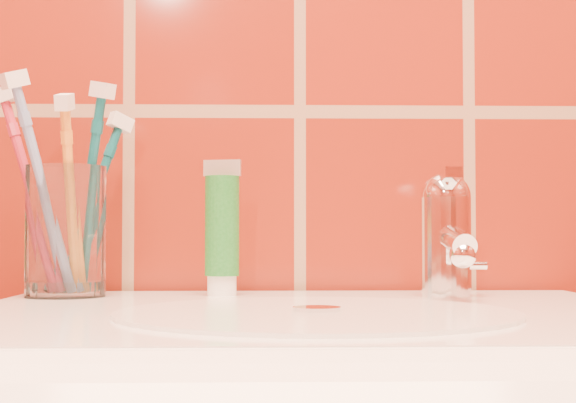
{
  "coord_description": "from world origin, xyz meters",
  "views": [
    {
      "loc": [
        -0.04,
        0.26,
        0.91
      ],
      "look_at": [
        -0.02,
        1.08,
        0.94
      ],
      "focal_mm": 55.0,
      "sensor_mm": 36.0,
      "label": 1
    }
  ],
  "objects": [
    {
      "name": "glass_tumbler",
      "position": [
        -0.23,
        1.1,
        0.91
      ],
      "size": [
        0.08,
        0.08,
        0.12
      ],
      "primitive_type": "cylinder",
      "rotation": [
        0.0,
        0.0,
        -0.11
      ],
      "color": "white",
      "rests_on": "pedestal_sink"
    },
    {
      "name": "toothbrush_3",
      "position": [
        -0.24,
        1.07,
        0.95
      ],
      "size": [
        0.14,
        0.14,
        0.22
      ],
      "primitive_type": null,
      "rotation": [
        0.31,
        0.0,
        -0.77
      ],
      "color": "#7695D1",
      "rests_on": "glass_tumbler"
    },
    {
      "name": "toothbrush_0",
      "position": [
        -0.21,
        1.13,
        0.94
      ],
      "size": [
        0.14,
        0.14,
        0.2
      ],
      "primitive_type": null,
      "rotation": [
        0.36,
        0.0,
        2.23
      ],
      "color": "#0B5462",
      "rests_on": "glass_tumbler"
    },
    {
      "name": "toothbrush_2",
      "position": [
        -0.21,
        1.1,
        0.95
      ],
      "size": [
        0.1,
        0.1,
        0.21
      ],
      "primitive_type": null,
      "rotation": [
        0.2,
        0.0,
        0.91
      ],
      "color": "#0B5764",
      "rests_on": "glass_tumbler"
    },
    {
      "name": "toothbrush_4",
      "position": [
        -0.26,
        1.1,
        0.95
      ],
      "size": [
        0.11,
        0.1,
        0.21
      ],
      "primitive_type": null,
      "rotation": [
        0.31,
        0.0,
        -1.78
      ],
      "color": "#AD253C",
      "rests_on": "glass_tumbler"
    },
    {
      "name": "toothbrush_1",
      "position": [
        -0.22,
        1.08,
        0.94
      ],
      "size": [
        0.03,
        0.11,
        0.2
      ],
      "primitive_type": null,
      "rotation": [
        0.23,
        0.0,
        -0.07
      ],
      "color": "orange",
      "rests_on": "glass_tumbler"
    },
    {
      "name": "faucet",
      "position": [
        0.14,
        1.09,
        0.91
      ],
      "size": [
        0.05,
        0.11,
        0.12
      ],
      "color": "white",
      "rests_on": "pedestal_sink"
    },
    {
      "name": "toothpaste_tube",
      "position": [
        -0.08,
        1.12,
        0.91
      ],
      "size": [
        0.04,
        0.03,
        0.13
      ],
      "rotation": [
        0.0,
        0.0,
        -0.24
      ],
      "color": "white",
      "rests_on": "pedestal_sink"
    }
  ]
}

